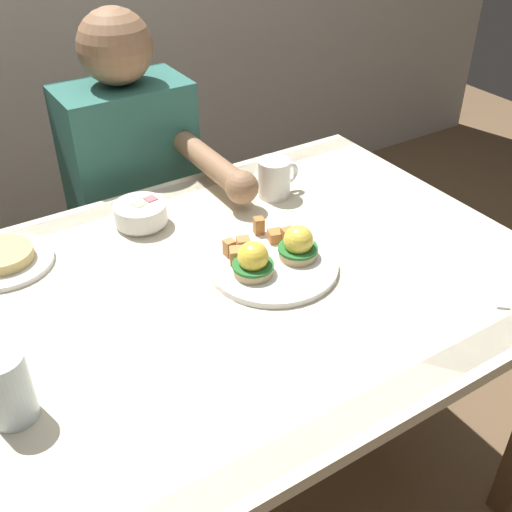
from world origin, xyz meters
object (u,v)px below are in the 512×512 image
(eggs_benedict_plate, at_px, (273,259))
(coffee_mug, at_px, (275,177))
(fruit_bowl, at_px, (141,214))
(dining_table, at_px, (246,315))
(side_plate, at_px, (4,259))
(fork, at_px, (498,287))
(water_glass_near, at_px, (9,392))
(diner_person, at_px, (139,191))

(eggs_benedict_plate, height_order, coffee_mug, coffee_mug)
(fruit_bowl, bearing_deg, eggs_benedict_plate, -62.04)
(dining_table, height_order, side_plate, side_plate)
(eggs_benedict_plate, relative_size, coffee_mug, 2.43)
(eggs_benedict_plate, relative_size, fork, 2.11)
(eggs_benedict_plate, xyz_separation_m, water_glass_near, (-0.55, -0.11, 0.03))
(water_glass_near, bearing_deg, dining_table, 13.43)
(eggs_benedict_plate, relative_size, fruit_bowl, 2.25)
(fruit_bowl, distance_m, coffee_mug, 0.34)
(coffee_mug, xyz_separation_m, side_plate, (-0.64, 0.06, -0.04))
(fruit_bowl, xyz_separation_m, diner_person, (0.11, 0.31, -0.12))
(dining_table, distance_m, coffee_mug, 0.38)
(eggs_benedict_plate, bearing_deg, fork, -41.13)
(coffee_mug, xyz_separation_m, fork, (0.17, -0.55, -0.05))
(water_glass_near, height_order, side_plate, water_glass_near)
(eggs_benedict_plate, distance_m, coffee_mug, 0.31)
(dining_table, height_order, eggs_benedict_plate, eggs_benedict_plate)
(coffee_mug, distance_m, side_plate, 0.64)
(eggs_benedict_plate, bearing_deg, side_plate, 146.38)
(dining_table, bearing_deg, fruit_bowl, 108.40)
(water_glass_near, bearing_deg, coffee_mug, 26.58)
(coffee_mug, distance_m, diner_person, 0.44)
(dining_table, relative_size, side_plate, 6.00)
(diner_person, bearing_deg, side_plate, -144.59)
(dining_table, height_order, coffee_mug, coffee_mug)
(fork, bearing_deg, eggs_benedict_plate, 138.87)
(eggs_benedict_plate, relative_size, water_glass_near, 2.19)
(dining_table, relative_size, eggs_benedict_plate, 4.44)
(eggs_benedict_plate, xyz_separation_m, coffee_mug, (0.17, 0.25, 0.03))
(coffee_mug, relative_size, side_plate, 0.56)
(side_plate, bearing_deg, water_glass_near, -101.79)
(dining_table, bearing_deg, side_plate, 143.14)
(fruit_bowl, height_order, water_glass_near, water_glass_near)
(fruit_bowl, height_order, fork, fruit_bowl)
(dining_table, relative_size, fork, 9.37)
(eggs_benedict_plate, height_order, side_plate, eggs_benedict_plate)
(dining_table, xyz_separation_m, coffee_mug, (0.24, 0.25, 0.16))
(fork, bearing_deg, diner_person, 113.12)
(dining_table, distance_m, diner_person, 0.60)
(coffee_mug, height_order, side_plate, coffee_mug)
(fruit_bowl, distance_m, fork, 0.78)
(dining_table, height_order, fork, fork)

